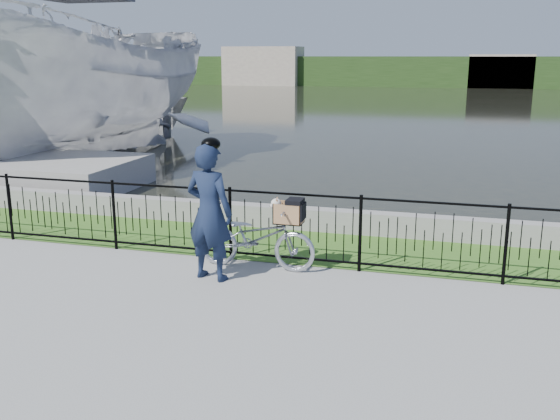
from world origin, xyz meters
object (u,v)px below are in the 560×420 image
(bicycle_rig, at_px, (257,237))
(boat_far, at_px, (53,114))
(boat_near, at_px, (91,85))
(cyclist, at_px, (209,211))

(bicycle_rig, distance_m, boat_far, 14.61)
(boat_near, bearing_deg, bicycle_rig, -45.67)
(boat_near, xyz_separation_m, boat_far, (-3.19, 2.55, -1.10))
(cyclist, bearing_deg, bicycle_rig, 50.24)
(boat_far, bearing_deg, boat_near, -38.57)
(boat_near, bearing_deg, boat_far, 141.43)
(bicycle_rig, relative_size, boat_near, 0.16)
(boat_near, height_order, boat_far, boat_near)
(boat_near, bearing_deg, cyclist, -49.82)
(cyclist, distance_m, boat_near, 10.71)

